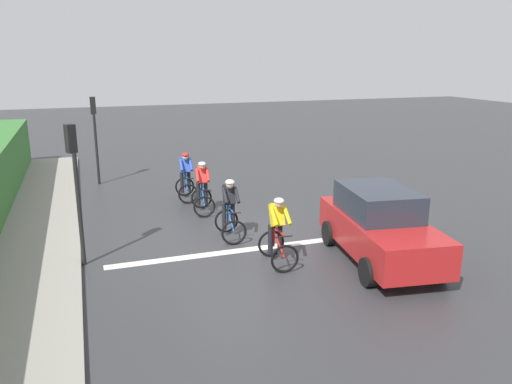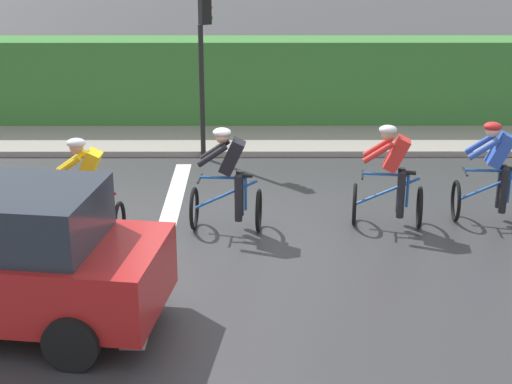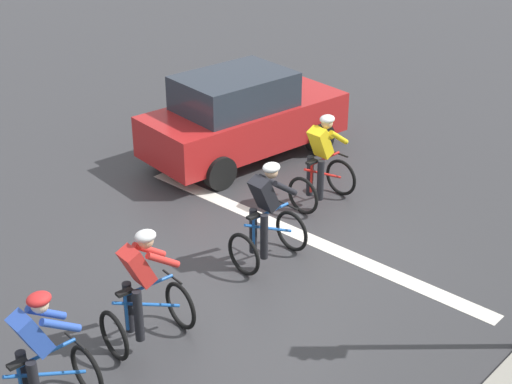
% 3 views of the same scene
% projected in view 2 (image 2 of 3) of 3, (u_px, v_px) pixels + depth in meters
% --- Properties ---
extents(ground_plane, '(80.00, 80.00, 0.00)m').
position_uv_depth(ground_plane, '(220.00, 232.00, 12.19)').
color(ground_plane, '#333335').
extents(sidewalk_kerb, '(2.80, 22.22, 0.12)m').
position_uv_depth(sidewalk_kerb, '(320.00, 136.00, 17.25)').
color(sidewalk_kerb, gray).
rests_on(sidewalk_kerb, ground).
extents(stone_wall_low, '(0.44, 22.22, 0.62)m').
position_uv_depth(stone_wall_low, '(317.00, 115.00, 18.01)').
color(stone_wall_low, tan).
rests_on(stone_wall_low, ground).
extents(hedge_wall, '(1.10, 22.22, 2.02)m').
position_uv_depth(hedge_wall, '(317.00, 83.00, 18.05)').
color(hedge_wall, '#387533').
rests_on(hedge_wall, ground).
extents(road_marking_stop_line, '(7.00, 0.30, 0.01)m').
position_uv_depth(road_marking_stop_line, '(165.00, 232.00, 12.18)').
color(road_marking_stop_line, silver).
rests_on(road_marking_stop_line, ground).
extents(cyclist_lead, '(0.77, 1.13, 1.66)m').
position_uv_depth(cyclist_lead, '(493.00, 175.00, 12.35)').
color(cyclist_lead, black).
rests_on(cyclist_lead, ground).
extents(cyclist_second, '(0.83, 1.17, 1.66)m').
position_uv_depth(cyclist_second, '(391.00, 179.00, 12.17)').
color(cyclist_second, black).
rests_on(cyclist_second, ground).
extents(cyclist_mid, '(0.77, 1.13, 1.66)m').
position_uv_depth(cyclist_mid, '(228.00, 182.00, 12.03)').
color(cyclist_mid, black).
rests_on(cyclist_mid, ground).
extents(cyclist_fourth, '(0.74, 1.11, 1.66)m').
position_uv_depth(cyclist_fourth, '(86.00, 195.00, 11.49)').
color(cyclist_fourth, black).
rests_on(cyclist_fourth, ground).
extents(traffic_light_near_crossing, '(0.27, 0.29, 3.34)m').
position_uv_depth(traffic_light_near_crossing, '(204.00, 49.00, 15.15)').
color(traffic_light_near_crossing, black).
rests_on(traffic_light_near_crossing, ground).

